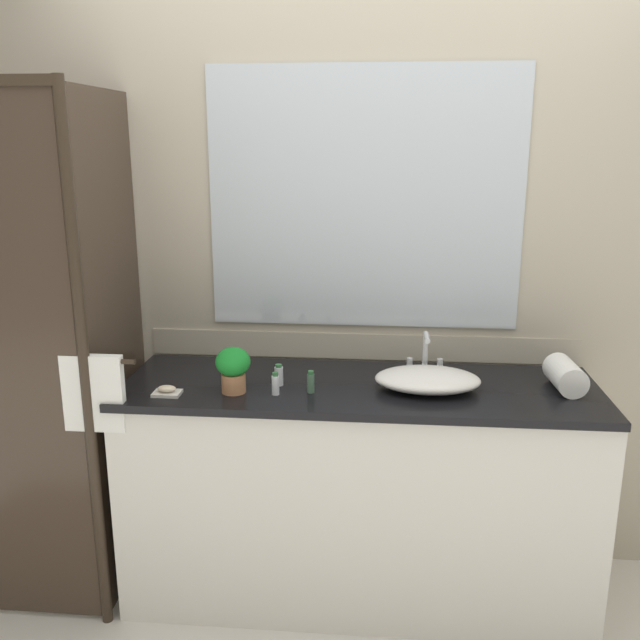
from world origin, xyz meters
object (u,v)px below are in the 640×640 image
(soap_dish, at_px, (167,391))
(rolled_towel_near_edge, at_px, (565,375))
(sink_basin, at_px, (428,380))
(potted_plant, at_px, (233,367))
(amenity_bottle_lotion, at_px, (311,382))
(amenity_bottle_body_wash, at_px, (275,384))
(amenity_bottle_shampoo, at_px, (279,375))
(faucet, at_px, (425,360))

(soap_dish, distance_m, rolled_towel_near_edge, 1.47)
(sink_basin, height_order, potted_plant, potted_plant)
(soap_dish, height_order, amenity_bottle_lotion, amenity_bottle_lotion)
(sink_basin, distance_m, amenity_bottle_body_wash, 0.56)
(amenity_bottle_shampoo, bearing_deg, amenity_bottle_body_wash, -88.42)
(amenity_bottle_body_wash, bearing_deg, amenity_bottle_lotion, 15.02)
(amenity_bottle_body_wash, bearing_deg, rolled_towel_near_edge, 8.03)
(amenity_bottle_shampoo, xyz_separation_m, rolled_towel_near_edge, (1.06, 0.05, 0.02))
(potted_plant, relative_size, soap_dish, 1.71)
(faucet, bearing_deg, potted_plant, -158.52)
(potted_plant, xyz_separation_m, amenity_bottle_shampoo, (0.15, 0.09, -0.06))
(amenity_bottle_lotion, distance_m, rolled_towel_near_edge, 0.94)
(faucet, height_order, amenity_bottle_body_wash, faucet)
(potted_plant, distance_m, amenity_bottle_lotion, 0.29)
(potted_plant, relative_size, amenity_bottle_body_wash, 2.02)
(amenity_bottle_shampoo, height_order, amenity_bottle_body_wash, amenity_bottle_body_wash)
(soap_dish, height_order, amenity_bottle_shampoo, amenity_bottle_shampoo)
(sink_basin, bearing_deg, faucet, 90.00)
(faucet, xyz_separation_m, potted_plant, (-0.71, -0.28, 0.04))
(amenity_bottle_shampoo, relative_size, amenity_bottle_body_wash, 0.97)
(amenity_bottle_shampoo, distance_m, amenity_bottle_body_wash, 0.10)
(potted_plant, height_order, amenity_bottle_shampoo, potted_plant)
(sink_basin, height_order, faucet, faucet)
(sink_basin, distance_m, amenity_bottle_lotion, 0.43)
(soap_dish, xyz_separation_m, rolled_towel_near_edge, (1.45, 0.19, 0.04))
(faucet, relative_size, amenity_bottle_lotion, 2.08)
(sink_basin, height_order, amenity_bottle_lotion, amenity_bottle_lotion)
(potted_plant, distance_m, soap_dish, 0.26)
(sink_basin, height_order, amenity_bottle_body_wash, amenity_bottle_body_wash)
(potted_plant, height_order, soap_dish, potted_plant)
(faucet, xyz_separation_m, rolled_towel_near_edge, (0.51, -0.14, -0.00))
(amenity_bottle_body_wash, bearing_deg, sink_basin, 11.00)
(amenity_bottle_lotion, bearing_deg, sink_basin, 9.80)
(rolled_towel_near_edge, bearing_deg, sink_basin, -175.25)
(faucet, bearing_deg, soap_dish, -160.80)
(sink_basin, bearing_deg, rolled_towel_near_edge, 4.75)
(amenity_bottle_body_wash, height_order, amenity_bottle_lotion, amenity_bottle_body_wash)
(potted_plant, relative_size, amenity_bottle_shampoo, 2.08)
(soap_dish, xyz_separation_m, amenity_bottle_body_wash, (0.39, 0.04, 0.03))
(potted_plant, height_order, rolled_towel_near_edge, potted_plant)
(amenity_bottle_body_wash, distance_m, rolled_towel_near_edge, 1.07)
(soap_dish, xyz_separation_m, amenity_bottle_shampoo, (0.39, 0.14, 0.03))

